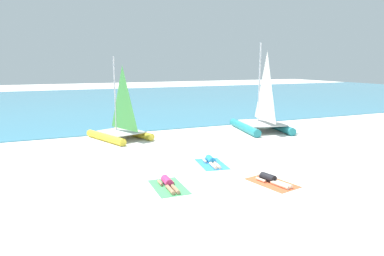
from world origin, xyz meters
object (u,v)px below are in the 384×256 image
(towel_middle, at_px, (212,164))
(sailboat_teal, at_px, (262,118))
(towel_left, at_px, (169,187))
(sunbather_left, at_px, (168,183))
(sunbather_right, at_px, (271,179))
(towel_right, at_px, (272,183))
(sailboat_yellow, at_px, (121,127))
(sunbather_middle, at_px, (211,161))

(towel_middle, bearing_deg, sailboat_teal, 41.24)
(towel_left, bearing_deg, sailboat_teal, 39.80)
(sunbather_left, bearing_deg, towel_left, -90.00)
(towel_middle, xyz_separation_m, sunbather_right, (0.98, -3.01, 0.13))
(towel_right, bearing_deg, towel_left, 163.42)
(sunbather_left, xyz_separation_m, towel_middle, (2.70, 1.91, -0.13))
(sailboat_yellow, xyz_separation_m, towel_left, (-0.06, -8.77, -0.71))
(sunbather_middle, bearing_deg, sailboat_yellow, 119.91)
(sunbather_left, height_order, sunbather_middle, same)
(sunbather_left, bearing_deg, towel_middle, 37.12)
(sailboat_yellow, height_order, sunbather_left, sailboat_yellow)
(towel_left, xyz_separation_m, sunbather_left, (0.00, 0.07, 0.13))
(sailboat_yellow, distance_m, sunbather_right, 10.47)
(towel_left, relative_size, sunbather_right, 1.22)
(sunbather_right, bearing_deg, towel_middle, 95.93)
(towel_middle, xyz_separation_m, sunbather_middle, (0.01, 0.07, 0.13))
(sailboat_teal, height_order, sunbather_right, sailboat_teal)
(sailboat_teal, height_order, towel_right, sailboat_teal)
(towel_right, bearing_deg, sailboat_yellow, 110.24)
(sunbather_left, xyz_separation_m, sunbather_right, (3.68, -1.10, 0.00))
(sailboat_yellow, bearing_deg, sunbather_middle, -89.93)
(sunbather_middle, bearing_deg, towel_middle, -90.00)
(sailboat_yellow, height_order, towel_right, sailboat_yellow)
(towel_left, relative_size, sunbather_middle, 1.21)
(towel_right, bearing_deg, sunbather_right, 102.02)
(sailboat_teal, relative_size, towel_right, 3.03)
(sailboat_yellow, xyz_separation_m, sunbather_middle, (2.66, -6.73, -0.58))
(sunbather_left, distance_m, towel_middle, 3.31)
(sailboat_teal, distance_m, sunbather_middle, 8.58)
(towel_middle, height_order, sunbather_right, sunbather_right)
(sailboat_teal, xyz_separation_m, sunbather_right, (-5.49, -8.68, -0.73))
(sailboat_yellow, bearing_deg, towel_middle, -90.20)
(towel_middle, relative_size, sunbather_right, 1.22)
(sunbather_left, relative_size, sunbather_middle, 1.00)
(towel_left, bearing_deg, towel_right, -16.58)
(sailboat_teal, relative_size, towel_left, 3.03)
(sailboat_teal, relative_size, sailboat_yellow, 1.20)
(towel_middle, xyz_separation_m, towel_right, (0.99, -3.07, 0.00))
(sunbather_middle, relative_size, sunbather_right, 1.00)
(towel_left, distance_m, sunbather_right, 3.83)
(towel_left, height_order, sunbather_middle, sunbather_middle)
(sunbather_middle, relative_size, towel_right, 0.82)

